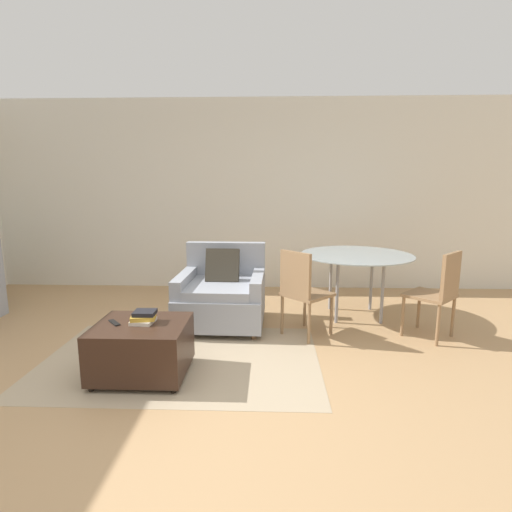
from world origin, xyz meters
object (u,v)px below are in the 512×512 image
object	(u,v)px
tv_remote_primary	(114,323)
book_stack	(144,317)
dining_table	(356,260)
dining_chair_near_left	(302,288)
ottoman	(142,347)
dining_chair_near_right	(439,289)
armchair	(222,295)

from	to	relation	value
tv_remote_primary	book_stack	bearing A→B (deg)	5.03
dining_table	dining_chair_near_left	size ratio (longest dim) A/B	1.43
ottoman	dining_chair_near_right	distance (m)	2.88
ottoman	dining_table	bearing A→B (deg)	37.46
armchair	dining_chair_near_left	xyz separation A→B (m)	(0.85, -0.36, 0.18)
dining_table	dining_chair_near_right	bearing A→B (deg)	-45.00
tv_remote_primary	dining_chair_near_right	bearing A→B (deg)	16.60
ottoman	tv_remote_primary	size ratio (longest dim) A/B	4.87
dining_table	ottoman	bearing A→B (deg)	-142.54
dining_chair_near_left	dining_chair_near_right	world-z (taller)	same
ottoman	dining_chair_near_right	size ratio (longest dim) A/B	0.81
tv_remote_primary	dining_table	xyz separation A→B (m)	(2.26, 1.56, 0.23)
ottoman	book_stack	distance (m)	0.25
armchair	dining_table	distance (m)	1.61
armchair	dining_chair_near_right	world-z (taller)	dining_chair_near_right
armchair	dining_chair_near_left	size ratio (longest dim) A/B	1.07
book_stack	dining_chair_near_right	distance (m)	2.84
armchair	dining_chair_near_right	bearing A→B (deg)	-9.26
tv_remote_primary	dining_table	world-z (taller)	dining_table
book_stack	tv_remote_primary	size ratio (longest dim) A/B	1.41
armchair	book_stack	world-z (taller)	armchair
armchair	dining_chair_near_right	distance (m)	2.25
ottoman	book_stack	world-z (taller)	book_stack
armchair	dining_table	bearing A→B (deg)	11.78
ottoman	dining_table	xyz separation A→B (m)	(2.04, 1.56, 0.44)
dining_chair_near_right	dining_table	bearing A→B (deg)	135.00
dining_table	book_stack	bearing A→B (deg)	-142.76
dining_chair_near_left	dining_chair_near_right	xyz separation A→B (m)	(1.36, 0.00, 0.00)
dining_chair_near_right	dining_chair_near_left	bearing A→B (deg)	-180.00
dining_chair_near_right	book_stack	bearing A→B (deg)	-162.44
ottoman	dining_table	distance (m)	2.61
book_stack	dining_chair_near_left	bearing A→B (deg)	32.54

